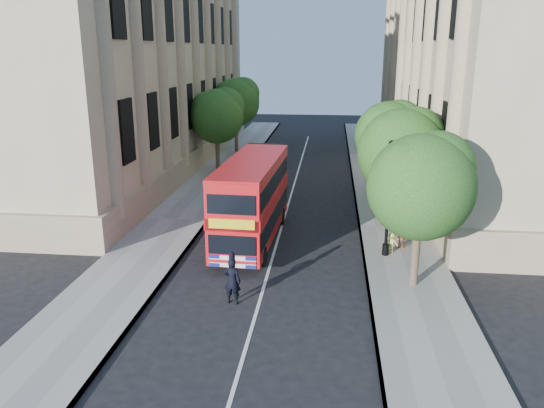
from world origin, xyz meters
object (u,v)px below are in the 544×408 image
(woman_pedestrian, at_px, (403,223))
(box_van, at_px, (260,176))
(police_constable, at_px, (232,281))
(double_decker_bus, at_px, (252,198))
(lamp_post, at_px, (388,203))

(woman_pedestrian, bearing_deg, box_van, -74.80)
(police_constable, bearing_deg, double_decker_bus, -79.35)
(box_van, distance_m, woman_pedestrian, 10.13)
(box_van, bearing_deg, woman_pedestrian, -39.05)
(lamp_post, distance_m, box_van, 11.02)
(lamp_post, bearing_deg, police_constable, -139.17)
(lamp_post, height_order, police_constable, lamp_post)
(police_constable, bearing_deg, lamp_post, -130.50)
(double_decker_bus, distance_m, police_constable, 6.66)
(box_van, xyz_separation_m, woman_pedestrian, (7.77, -6.48, -0.60))
(woman_pedestrian, bearing_deg, double_decker_bus, -28.93)
(double_decker_bus, height_order, box_van, double_decker_bus)
(police_constable, xyz_separation_m, woman_pedestrian, (6.93, 7.28, 0.05))
(lamp_post, bearing_deg, double_decker_bus, 167.49)
(lamp_post, distance_m, police_constable, 8.05)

